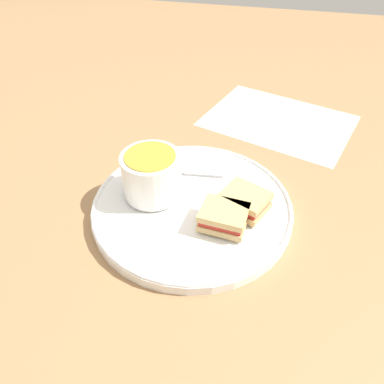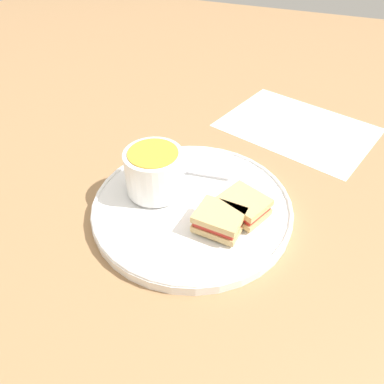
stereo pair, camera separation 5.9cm
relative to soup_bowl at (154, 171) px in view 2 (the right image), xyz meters
name	(u,v)px [view 2 (the right image)]	position (x,y,z in m)	size (l,w,h in m)	color
ground_plane	(192,211)	(-0.01, -0.07, -0.06)	(2.40, 2.40, 0.00)	#9E754C
plate	(192,206)	(-0.01, -0.07, -0.05)	(0.32, 0.32, 0.02)	white
soup_bowl	(154,171)	(0.00, 0.00, 0.00)	(0.10, 0.10, 0.07)	white
spoon	(183,170)	(0.06, -0.03, -0.03)	(0.03, 0.11, 0.01)	silver
sandwich_half_near	(219,220)	(-0.05, -0.13, -0.02)	(0.06, 0.07, 0.03)	tan
sandwich_half_far	(244,205)	(0.00, -0.15, -0.02)	(0.08, 0.09, 0.03)	tan
menu_sheet	(297,127)	(0.32, -0.19, -0.06)	(0.31, 0.36, 0.00)	white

